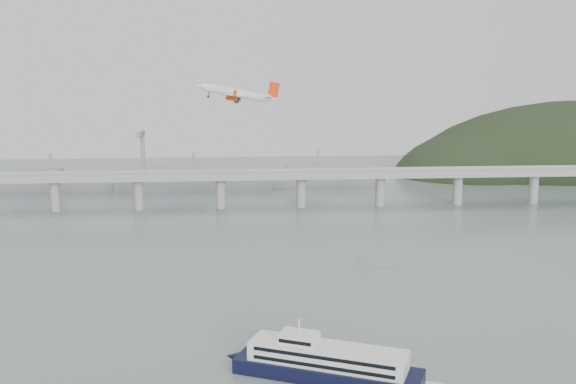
{
  "coord_description": "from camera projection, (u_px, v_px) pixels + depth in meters",
  "views": [
    {
      "loc": [
        -21.55,
        -210.95,
        84.43
      ],
      "look_at": [
        0.0,
        55.0,
        36.0
      ],
      "focal_mm": 42.0,
      "sensor_mm": 36.0,
      "label": 1
    }
  ],
  "objects": [
    {
      "name": "ferry",
      "position": [
        328.0,
        363.0,
        186.35
      ],
      "size": [
        80.91,
        42.59,
        16.27
      ],
      "rotation": [
        0.0,
        0.0,
        -0.42
      ],
      "color": "black",
      "rests_on": "ground"
    },
    {
      "name": "distant_fleet",
      "position": [
        42.0,
        184.0,
        470.18
      ],
      "size": [
        453.0,
        60.9,
        40.0
      ],
      "color": "gray",
      "rests_on": "ground"
    },
    {
      "name": "bridge",
      "position": [
        267.0,
        180.0,
        416.57
      ],
      "size": [
        800.0,
        22.0,
        23.9
      ],
      "color": "gray",
      "rests_on": "ground"
    },
    {
      "name": "ground",
      "position": [
        301.0,
        328.0,
        223.67
      ],
      "size": [
        900.0,
        900.0,
        0.0
      ],
      "primitive_type": "plane",
      "color": "slate",
      "rests_on": "ground"
    },
    {
      "name": "airliner",
      "position": [
        238.0,
        94.0,
        304.78
      ],
      "size": [
        38.37,
        35.18,
        10.12
      ],
      "rotation": [
        0.05,
        -0.18,
        2.93
      ],
      "color": "white",
      "rests_on": "ground"
    }
  ]
}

